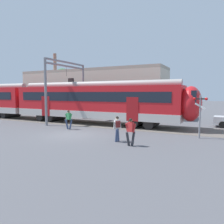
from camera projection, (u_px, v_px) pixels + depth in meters
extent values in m
plane|color=#515156|center=(71.00, 135.00, 16.56)|extent=(160.00, 160.00, 0.00)
cube|color=#605951|center=(18.00, 118.00, 27.50)|extent=(80.00, 4.40, 0.01)
cube|color=#B7B2AD|center=(93.00, 113.00, 22.51)|extent=(18.00, 3.06, 0.70)
cube|color=red|center=(93.00, 98.00, 22.37)|extent=(18.00, 3.00, 2.40)
cube|color=black|center=(84.00, 97.00, 21.01)|extent=(16.56, 0.03, 0.90)
cube|color=maroon|center=(132.00, 109.00, 18.89)|extent=(1.10, 0.04, 2.10)
cube|color=maroon|center=(46.00, 106.00, 23.30)|extent=(1.10, 0.04, 2.10)
cylinder|color=#9C9793|center=(93.00, 85.00, 22.25)|extent=(17.64, 0.70, 0.70)
cube|color=black|center=(71.00, 80.00, 23.41)|extent=(0.70, 0.12, 0.40)
cylinder|color=black|center=(152.00, 123.00, 19.76)|extent=(0.90, 2.40, 0.90)
cylinder|color=black|center=(137.00, 122.00, 20.39)|extent=(0.90, 2.40, 0.90)
cylinder|color=black|center=(56.00, 117.00, 24.73)|extent=(0.90, 2.40, 0.90)
cylinder|color=black|center=(47.00, 116.00, 25.36)|extent=(0.90, 2.40, 0.90)
ellipsoid|color=red|center=(191.00, 104.00, 18.15)|extent=(1.80, 2.85, 2.95)
cube|color=black|center=(195.00, 97.00, 17.94)|extent=(0.40, 2.40, 1.00)
cylinder|color=black|center=(11.00, 114.00, 28.05)|extent=(0.90, 2.40, 0.90)
cylinder|color=black|center=(4.00, 114.00, 28.67)|extent=(0.90, 2.40, 0.90)
cylinder|color=navy|center=(71.00, 124.00, 19.04)|extent=(0.24, 0.38, 0.87)
cylinder|color=navy|center=(67.00, 124.00, 18.95)|extent=(0.24, 0.38, 0.87)
cube|color=#2D7F47|center=(69.00, 116.00, 18.93)|extent=(0.41, 0.33, 0.56)
cylinder|color=#2D7F47|center=(66.00, 117.00, 19.02)|extent=(0.15, 0.26, 0.52)
cylinder|color=#2D7F47|center=(71.00, 117.00, 18.85)|extent=(0.15, 0.26, 0.52)
sphere|color=#9E7051|center=(69.00, 112.00, 18.91)|extent=(0.22, 0.22, 0.22)
sphere|color=black|center=(69.00, 111.00, 18.90)|extent=(0.20, 0.20, 0.20)
cylinder|color=navy|center=(118.00, 135.00, 14.32)|extent=(0.35, 0.36, 0.87)
cylinder|color=navy|center=(117.00, 135.00, 14.01)|extent=(0.35, 0.36, 0.87)
cube|color=silver|center=(117.00, 124.00, 14.10)|extent=(0.43, 0.42, 0.56)
cylinder|color=silver|center=(114.00, 125.00, 13.97)|extent=(0.23, 0.24, 0.52)
cylinder|color=silver|center=(120.00, 125.00, 14.24)|extent=(0.23, 0.24, 0.52)
sphere|color=beige|center=(117.00, 118.00, 14.09)|extent=(0.22, 0.22, 0.22)
sphere|color=black|center=(117.00, 118.00, 14.07)|extent=(0.20, 0.20, 0.20)
cube|color=maroon|center=(118.00, 124.00, 13.93)|extent=(0.32, 0.31, 0.40)
cylinder|color=#28282D|center=(133.00, 139.00, 13.06)|extent=(0.23, 0.38, 0.87)
cylinder|color=#28282D|center=(128.00, 139.00, 12.96)|extent=(0.23, 0.38, 0.87)
cube|color=red|center=(131.00, 127.00, 12.95)|extent=(0.41, 0.32, 0.56)
cylinder|color=red|center=(127.00, 128.00, 13.04)|extent=(0.15, 0.26, 0.52)
cylinder|color=red|center=(134.00, 128.00, 12.87)|extent=(0.15, 0.26, 0.52)
sphere|color=brown|center=(131.00, 120.00, 12.93)|extent=(0.22, 0.22, 0.22)
sphere|color=black|center=(131.00, 120.00, 12.91)|extent=(0.20, 0.20, 0.20)
cylinder|color=black|center=(223.00, 123.00, 20.98)|extent=(0.60, 0.21, 0.60)
cylinder|color=black|center=(222.00, 125.00, 19.60)|extent=(0.60, 0.21, 0.60)
cylinder|color=gray|center=(46.00, 92.00, 20.93)|extent=(0.24, 0.24, 6.50)
cylinder|color=gray|center=(83.00, 92.00, 26.64)|extent=(0.24, 0.24, 6.50)
cube|color=gray|center=(66.00, 62.00, 23.51)|extent=(0.20, 6.40, 0.16)
cube|color=gray|center=(66.00, 66.00, 23.54)|extent=(0.20, 6.40, 0.16)
cylinder|color=black|center=(66.00, 72.00, 23.59)|extent=(0.03, 0.03, 1.00)
cylinder|color=gray|center=(200.00, 117.00, 15.10)|extent=(0.11, 0.11, 3.00)
cube|color=black|center=(200.00, 99.00, 14.99)|extent=(0.80, 0.10, 0.10)
sphere|color=red|center=(194.00, 99.00, 15.10)|extent=(0.20, 0.20, 0.20)
sphere|color=red|center=(206.00, 99.00, 14.77)|extent=(0.20, 0.20, 0.20)
cube|color=white|center=(200.00, 106.00, 15.01)|extent=(0.72, 0.03, 0.48)
cube|color=beige|center=(90.00, 94.00, 31.24)|extent=(21.36, 5.00, 6.00)
cube|color=#9F9686|center=(90.00, 71.00, 30.96)|extent=(21.36, 5.00, 0.40)
cylinder|color=#8C6656|center=(55.00, 64.00, 33.69)|extent=(0.50, 0.50, 3.20)
cylinder|color=brown|center=(63.00, 99.00, 37.29)|extent=(0.32, 0.32, 4.39)
sphere|color=#2D662D|center=(63.00, 79.00, 36.99)|extent=(3.40, 3.40, 3.40)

